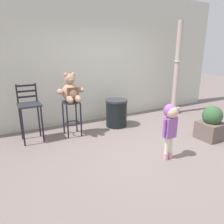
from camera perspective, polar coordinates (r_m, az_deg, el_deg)
The scene contains 9 objects.
ground_plane at distance 4.12m, azimuth 9.65°, elevation -9.79°, with size 24.00×24.00×0.00m, color slate.
building_wall at distance 5.63m, azimuth -4.27°, elevation 14.61°, with size 7.91×0.30×3.26m, color beige.
bar_stool_with_teddy at distance 4.59m, azimuth -10.96°, elevation 0.34°, with size 0.40×0.40×0.78m.
teddy_bear at distance 4.46m, azimuth -11.14°, elevation 5.65°, with size 0.58×0.52×0.60m.
child_walking at distance 3.58m, azimuth 15.66°, elevation -2.09°, with size 0.31×0.25×0.98m.
trash_bin at distance 5.12m, azimuth 1.20°, elevation -0.23°, with size 0.54×0.54×0.67m.
lamppost at distance 6.37m, azimuth 17.06°, elevation 8.56°, with size 0.35×0.35×2.59m.
bar_chair_empty at distance 4.50m, azimuth -21.62°, elevation 1.00°, with size 0.43×0.43×1.17m.
planter_with_shrub at distance 4.84m, azimuth 25.44°, elevation -2.97°, with size 0.47×0.47×0.72m.
Camera 1 is at (-2.36, -2.86, 1.81)m, focal length 33.50 mm.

